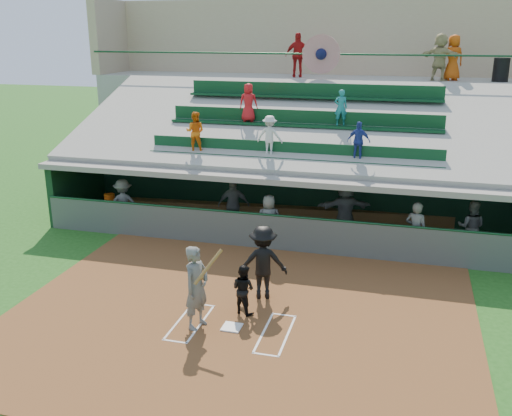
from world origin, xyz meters
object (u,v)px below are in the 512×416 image
(catcher, at_px, (243,289))
(trash_bin, at_px, (501,70))
(batter_at_plate, at_px, (197,287))
(home_plate, at_px, (232,327))
(white_table, at_px, (111,213))
(water_cooler, at_px, (110,199))

(catcher, bearing_deg, trash_bin, -96.16)
(catcher, relative_size, trash_bin, 1.38)
(batter_at_plate, bearing_deg, home_plate, 9.70)
(home_plate, bearing_deg, trash_bin, 62.48)
(home_plate, height_order, batter_at_plate, batter_at_plate)
(home_plate, distance_m, catcher, 0.99)
(white_table, relative_size, trash_bin, 0.87)
(home_plate, xyz_separation_m, batter_at_plate, (-0.78, -0.13, 0.97))
(trash_bin, bearing_deg, catcher, -118.86)
(catcher, distance_m, white_table, 8.14)
(water_cooler, bearing_deg, trash_bin, 28.61)
(home_plate, height_order, water_cooler, water_cooler)
(home_plate, xyz_separation_m, catcher, (0.04, 0.79, 0.60))
(catcher, bearing_deg, white_table, -16.27)
(home_plate, distance_m, water_cooler, 8.68)
(white_table, bearing_deg, trash_bin, 8.16)
(water_cooler, xyz_separation_m, trash_bin, (13.10, 7.14, 4.14))
(home_plate, relative_size, trash_bin, 0.48)
(catcher, height_order, white_table, catcher)
(batter_at_plate, bearing_deg, catcher, 48.41)
(home_plate, distance_m, trash_bin, 15.55)
(white_table, xyz_separation_m, trash_bin, (13.08, 7.15, 4.66))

